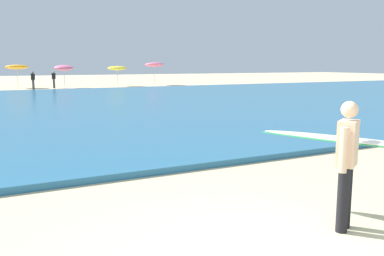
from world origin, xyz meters
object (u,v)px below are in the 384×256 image
at_px(beachgoer_near_row_left, 54,79).
at_px(beachgoer_near_row_mid, 33,80).
at_px(beach_umbrella_5, 154,65).
at_px(surfer_with_board, 351,151).
at_px(beach_umbrella_2, 17,67).
at_px(beach_umbrella_3, 64,68).
at_px(beach_umbrella_4, 117,68).

bearing_deg(beachgoer_near_row_left, beachgoer_near_row_mid, -143.49).
distance_m(beach_umbrella_5, beachgoer_near_row_mid, 12.61).
bearing_deg(beachgoer_near_row_left, surfer_with_board, -92.15).
distance_m(surfer_with_board, beachgoer_near_row_mid, 33.86).
xyz_separation_m(beach_umbrella_2, beach_umbrella_3, (3.92, -1.50, -0.08)).
bearing_deg(beach_umbrella_5, beach_umbrella_4, -171.33).
relative_size(beach_umbrella_2, beachgoer_near_row_mid, 1.39).
xyz_separation_m(surfer_with_board, beachgoer_near_row_mid, (-0.60, 33.86, -0.19)).
bearing_deg(beach_umbrella_2, beachgoer_near_row_mid, -71.97).
distance_m(surfer_with_board, beachgoer_near_row_left, 35.31).
height_order(surfer_with_board, beach_umbrella_3, beach_umbrella_3).
height_order(beach_umbrella_2, beachgoer_near_row_mid, beach_umbrella_2).
distance_m(beach_umbrella_3, beach_umbrella_5, 9.43).
xyz_separation_m(beach_umbrella_3, beach_umbrella_4, (5.17, 0.28, -0.05)).
bearing_deg(beachgoer_near_row_left, beach_umbrella_4, 4.35).
height_order(beach_umbrella_2, beach_umbrella_4, beach_umbrella_2).
relative_size(beach_umbrella_3, beachgoer_near_row_mid, 1.36).
relative_size(beach_umbrella_2, beach_umbrella_5, 0.91).
xyz_separation_m(beach_umbrella_4, beach_umbrella_5, (4.21, 0.64, 0.34)).
height_order(beach_umbrella_3, beach_umbrella_5, beach_umbrella_5).
xyz_separation_m(beachgoer_near_row_left, beachgoer_near_row_mid, (-1.93, -1.43, 0.00)).
height_order(beach_umbrella_2, beachgoer_near_row_left, beach_umbrella_2).
bearing_deg(beach_umbrella_4, beach_umbrella_5, 8.67).
distance_m(beach_umbrella_2, beachgoer_near_row_left, 3.56).
height_order(beachgoer_near_row_left, beachgoer_near_row_mid, same).
bearing_deg(beach_umbrella_3, beachgoer_near_row_mid, -150.93).
distance_m(beach_umbrella_2, beach_umbrella_4, 9.17).
xyz_separation_m(beach_umbrella_3, beachgoer_near_row_left, (-0.97, -0.19, -1.00)).
relative_size(beach_umbrella_5, beachgoer_near_row_mid, 1.53).
height_order(beach_umbrella_4, beachgoer_near_row_mid, beach_umbrella_4).
bearing_deg(surfer_with_board, beach_umbrella_2, 92.50).
relative_size(beachgoer_near_row_left, beachgoer_near_row_mid, 1.00).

